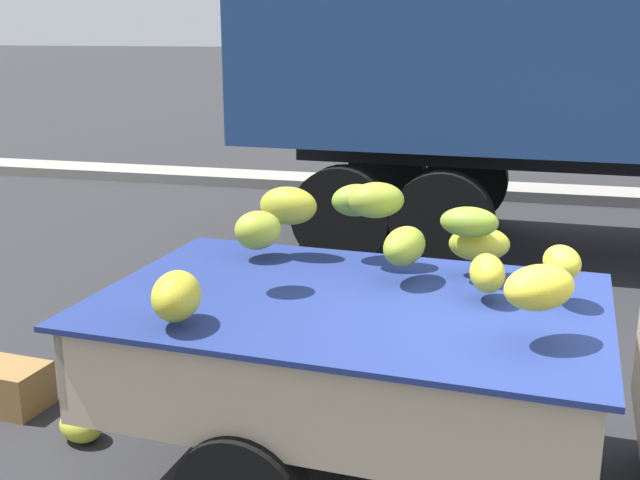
{
  "coord_description": "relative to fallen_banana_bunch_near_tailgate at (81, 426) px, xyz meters",
  "views": [
    {
      "loc": [
        -0.61,
        -3.89,
        2.48
      ],
      "look_at": [
        -1.72,
        0.41,
        1.27
      ],
      "focal_mm": 43.56,
      "sensor_mm": 36.0,
      "label": 1
    }
  ],
  "objects": [
    {
      "name": "fallen_banana_bunch_near_tailgate",
      "position": [
        0.0,
        0.0,
        0.0
      ],
      "size": [
        0.36,
        0.31,
        0.2
      ],
      "primitive_type": "ellipsoid",
      "rotation": [
        0.0,
        0.0,
        2.83
      ],
      "color": "gold",
      "rests_on": "ground"
    },
    {
      "name": "produce_crate",
      "position": [
        -0.72,
        0.27,
        0.05
      ],
      "size": [
        0.55,
        0.4,
        0.3
      ],
      "primitive_type": "cube",
      "rotation": [
        0.0,
        0.0,
        -0.08
      ],
      "color": "olive",
      "rests_on": "ground"
    },
    {
      "name": "curb_strip",
      "position": [
        3.14,
        8.22,
        -0.02
      ],
      "size": [
        80.0,
        0.8,
        0.16
      ],
      "primitive_type": "cube",
      "color": "gray",
      "rests_on": "ground"
    }
  ]
}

